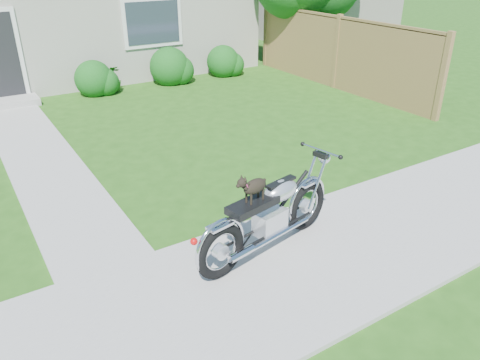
% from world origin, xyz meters
% --- Properties ---
extents(ground, '(80.00, 80.00, 0.00)m').
position_xyz_m(ground, '(0.00, 0.00, 0.00)').
color(ground, '#235114').
rests_on(ground, ground).
extents(sidewalk, '(24.00, 2.20, 0.04)m').
position_xyz_m(sidewalk, '(0.00, 0.00, 0.02)').
color(sidewalk, '#9E9B93').
rests_on(sidewalk, ground).
extents(walkway, '(1.20, 8.00, 0.03)m').
position_xyz_m(walkway, '(-1.50, 5.00, 0.01)').
color(walkway, '#9E9B93').
rests_on(walkway, ground).
extents(fence, '(0.12, 6.62, 1.90)m').
position_xyz_m(fence, '(6.30, 5.75, 0.94)').
color(fence, '#976943').
rests_on(fence, ground).
extents(shrub_row, '(10.18, 1.09, 1.09)m').
position_xyz_m(shrub_row, '(0.41, 8.50, 0.42)').
color(shrub_row, '#155117').
rests_on(shrub_row, ground).
extents(potted_plant_right, '(0.38, 0.38, 0.67)m').
position_xyz_m(potted_plant_right, '(1.11, 8.55, 0.34)').
color(potted_plant_right, '#215B19').
rests_on(potted_plant_right, ground).
extents(motorcycle_with_dog, '(2.20, 0.76, 1.13)m').
position_xyz_m(motorcycle_with_dog, '(0.32, 0.39, 0.54)').
color(motorcycle_with_dog, black).
rests_on(motorcycle_with_dog, sidewalk).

